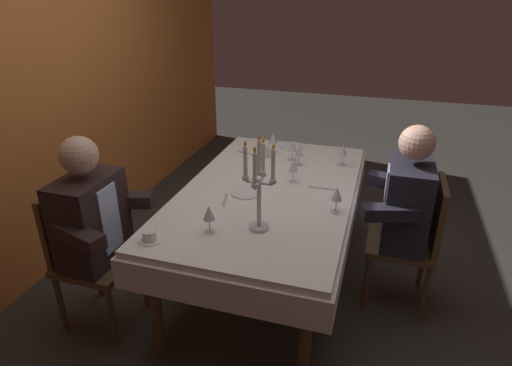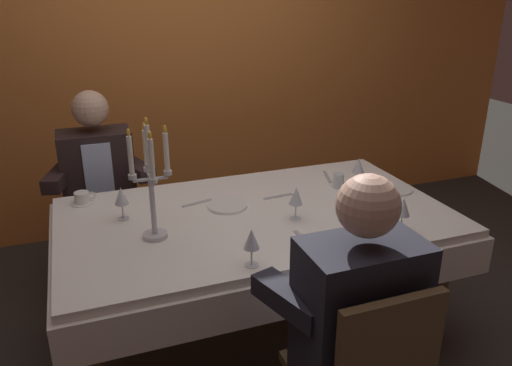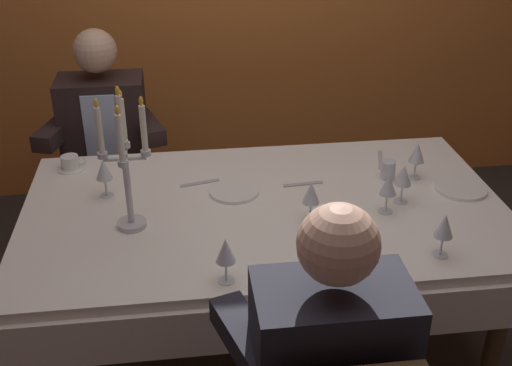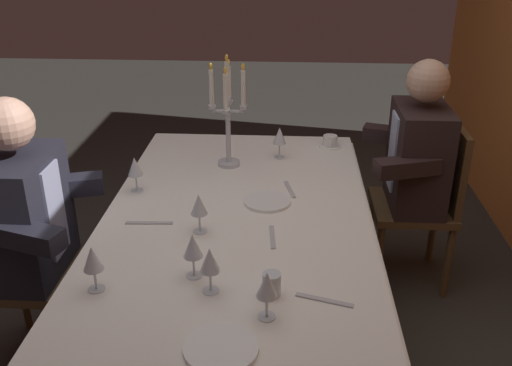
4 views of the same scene
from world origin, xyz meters
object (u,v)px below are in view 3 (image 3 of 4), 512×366
(wine_glass_4, at_px, (417,153))
(seated_diner_0, at_px, (105,128))
(dinner_plate_0, at_px, (234,191))
(wine_glass_3, at_px, (311,194))
(dining_table, at_px, (265,231))
(wine_glass_0, at_px, (444,227))
(candelabra, at_px, (125,164))
(wine_glass_2, at_px, (226,252))
(wine_glass_1, at_px, (104,170))
(coffee_cup_0, at_px, (71,163))
(dinner_plate_1, at_px, (461,188))
(water_tumbler_0, at_px, (388,170))
(wine_glass_6, at_px, (404,176))
(wine_glass_5, at_px, (388,186))

(wine_glass_4, xyz_separation_m, seated_diner_0, (-1.36, 0.73, -0.12))
(dinner_plate_0, bearing_deg, wine_glass_3, -43.39)
(dining_table, xyz_separation_m, dinner_plate_0, (-0.11, 0.12, 0.13))
(wine_glass_4, height_order, seated_diner_0, seated_diner_0)
(dinner_plate_0, height_order, wine_glass_0, wine_glass_0)
(wine_glass_3, bearing_deg, candelabra, 176.20)
(wine_glass_2, height_order, seated_diner_0, seated_diner_0)
(wine_glass_1, xyz_separation_m, coffee_cup_0, (-0.18, 0.27, -0.09))
(dinner_plate_0, xyz_separation_m, wine_glass_3, (0.27, -0.25, 0.11))
(dinner_plate_1, height_order, wine_glass_1, wine_glass_1)
(candelabra, height_order, water_tumbler_0, candelabra)
(wine_glass_2, bearing_deg, dining_table, 67.54)
(wine_glass_4, distance_m, water_tumbler_0, 0.14)
(wine_glass_2, relative_size, seated_diner_0, 0.13)
(wine_glass_0, xyz_separation_m, wine_glass_1, (-1.18, 0.58, 0.00))
(wine_glass_6, xyz_separation_m, water_tumbler_0, (0.01, 0.20, -0.08))
(dinner_plate_0, height_order, wine_glass_6, wine_glass_6)
(wine_glass_1, bearing_deg, wine_glass_3, -20.51)
(wine_glass_1, distance_m, wine_glass_6, 1.19)
(candelabra, relative_size, wine_glass_6, 3.36)
(candelabra, bearing_deg, seated_diner_0, 100.51)
(wine_glass_1, relative_size, wine_glass_2, 1.00)
(dinner_plate_1, xyz_separation_m, coffee_cup_0, (-1.62, 0.40, 0.02))
(wine_glass_0, xyz_separation_m, water_tumbler_0, (-0.00, 0.58, -0.07))
(dining_table, bearing_deg, coffee_cup_0, 151.80)
(wine_glass_1, height_order, wine_glass_5, same)
(wine_glass_1, relative_size, wine_glass_5, 1.00)
(wine_glass_5, bearing_deg, wine_glass_2, -150.91)
(water_tumbler_0, bearing_deg, dinner_plate_1, -26.43)
(wine_glass_0, relative_size, wine_glass_3, 1.00)
(wine_glass_6, bearing_deg, coffee_cup_0, 160.86)
(dining_table, bearing_deg, wine_glass_3, -40.28)
(dinner_plate_0, distance_m, wine_glass_2, 0.60)
(dinner_plate_0, relative_size, seated_diner_0, 0.16)
(wine_glass_6, distance_m, seated_diner_0, 1.55)
(candelabra, bearing_deg, water_tumbler_0, 13.16)
(wine_glass_3, height_order, wine_glass_5, same)
(wine_glass_0, xyz_separation_m, coffee_cup_0, (-1.36, 0.85, -0.09))
(wine_glass_0, height_order, wine_glass_6, same)
(dinner_plate_0, bearing_deg, wine_glass_4, 2.32)
(wine_glass_2, bearing_deg, dinner_plate_0, 82.09)
(wine_glass_0, bearing_deg, water_tumbler_0, 90.45)
(dinner_plate_1, xyz_separation_m, seated_diner_0, (-1.52, 0.86, -0.01))
(dining_table, distance_m, seated_diner_0, 1.13)
(dinner_plate_1, xyz_separation_m, wine_glass_0, (-0.27, -0.44, 0.11))
(wine_glass_4, height_order, wine_glass_5, same)
(dinner_plate_1, relative_size, wine_glass_2, 1.32)
(wine_glass_0, bearing_deg, wine_glass_4, 79.02)
(seated_diner_0, bearing_deg, wine_glass_4, -28.30)
(coffee_cup_0, bearing_deg, candelabra, -60.97)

